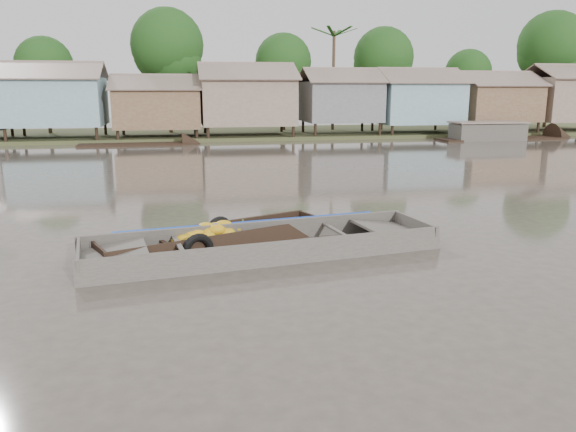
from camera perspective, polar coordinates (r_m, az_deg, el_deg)
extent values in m
plane|color=#463E36|center=(12.30, 0.31, -4.31)|extent=(120.00, 120.00, 0.00)
cube|color=#384723|center=(44.74, -7.88, 8.15)|extent=(120.00, 12.00, 0.50)
cube|color=#7EA3AE|center=(41.86, -22.50, 10.69)|extent=(6.20, 5.20, 3.20)
cube|color=brown|center=(40.49, -23.15, 13.50)|extent=(6.60, 3.02, 1.28)
cube|color=brown|center=(43.24, -22.36, 13.47)|extent=(6.60, 3.02, 1.28)
cube|color=brown|center=(41.09, -13.11, 10.60)|extent=(5.80, 4.60, 2.70)
cube|color=brown|center=(39.82, -13.31, 13.12)|extent=(6.20, 2.67, 1.14)
cube|color=brown|center=(42.30, -13.17, 13.10)|extent=(6.20, 2.67, 1.14)
cube|color=#826B59|center=(41.32, -4.20, 11.53)|extent=(6.50, 5.30, 3.30)
cube|color=brown|center=(39.90, -4.01, 14.50)|extent=(6.90, 3.08, 1.31)
cube|color=brown|center=(42.74, -4.48, 14.39)|extent=(6.90, 3.08, 1.31)
cube|color=slate|center=(42.70, 5.36, 11.49)|extent=(5.40, 4.70, 2.90)
cube|color=brown|center=(41.47, 5.92, 14.06)|extent=(5.80, 2.73, 1.17)
cube|color=brown|center=(43.91, 4.95, 14.01)|extent=(5.80, 2.73, 1.17)
cube|color=#7EA3AE|center=(44.72, 12.91, 11.16)|extent=(6.00, 5.00, 3.10)
cube|color=brown|center=(43.48, 13.77, 13.71)|extent=(6.40, 2.90, 1.24)
cube|color=brown|center=(45.96, 12.36, 13.72)|extent=(6.40, 2.90, 1.24)
cube|color=brown|center=(47.68, 20.22, 10.73)|extent=(5.70, 4.90, 2.80)
cube|color=brown|center=(46.53, 21.25, 12.90)|extent=(6.10, 2.85, 1.21)
cube|color=brown|center=(48.81, 19.59, 12.99)|extent=(6.10, 2.85, 1.21)
cube|color=#826B59|center=(51.29, 26.60, 10.55)|extent=(6.30, 5.10, 3.40)
cube|color=brown|center=(52.40, 25.93, 13.01)|extent=(6.70, 2.96, 1.26)
cylinder|color=#473323|center=(46.58, -23.21, 10.45)|extent=(0.28, 0.28, 4.90)
sphere|color=#193B12|center=(46.59, -23.52, 13.88)|extent=(4.20, 4.20, 4.20)
cylinder|color=#473323|center=(44.54, -11.95, 12.04)|extent=(0.28, 0.28, 6.30)
sphere|color=#193B12|center=(44.65, -12.18, 16.66)|extent=(5.40, 5.40, 5.40)
cylinder|color=#473323|center=(46.29, -0.46, 11.68)|extent=(0.28, 0.28, 5.25)
sphere|color=#193B12|center=(46.32, -0.47, 15.40)|extent=(4.50, 4.50, 4.50)
cylinder|color=#473323|center=(47.41, 9.52, 11.75)|extent=(0.28, 0.28, 5.60)
sphere|color=#193B12|center=(47.46, 9.67, 15.61)|extent=(4.80, 4.80, 4.80)
cylinder|color=#473323|center=(51.61, 17.63, 10.83)|extent=(0.28, 0.28, 4.55)
sphere|color=#193B12|center=(51.60, 17.84, 13.71)|extent=(3.90, 3.90, 3.90)
cylinder|color=#473323|center=(54.41, 24.86, 11.44)|extent=(0.28, 0.28, 6.65)
sphere|color=#193B12|center=(54.52, 25.25, 15.42)|extent=(5.70, 5.70, 5.70)
cylinder|color=#473323|center=(46.67, 4.62, 13.34)|extent=(0.24, 0.24, 8.00)
cube|color=black|center=(13.50, -7.18, -3.20)|extent=(5.49, 3.09, 0.08)
cube|color=black|center=(13.96, -8.29, -1.75)|extent=(5.26, 2.30, 0.52)
cube|color=black|center=(12.92, -6.03, -2.89)|extent=(5.26, 2.30, 0.52)
cube|color=black|center=(14.81, 2.40, -0.77)|extent=(0.52, 1.15, 0.49)
cube|color=black|center=(14.53, 0.86, -0.78)|extent=(1.29, 1.34, 0.19)
cube|color=black|center=(12.53, -18.60, -4.02)|extent=(0.52, 1.15, 0.49)
cube|color=black|center=(12.64, -16.52, -3.44)|extent=(1.29, 1.34, 0.19)
cube|color=black|center=(12.91, -12.47, -2.66)|extent=(0.54, 1.12, 0.05)
cube|color=black|center=(14.02, -2.38, -1.13)|extent=(0.54, 1.12, 0.05)
ellipsoid|color=gold|center=(13.32, -6.19, -1.68)|extent=(0.47, 0.40, 0.24)
ellipsoid|color=gold|center=(13.62, -4.13, -1.44)|extent=(0.49, 0.42, 0.26)
ellipsoid|color=gold|center=(13.57, -2.96, -1.90)|extent=(0.45, 0.38, 0.23)
ellipsoid|color=gold|center=(12.89, -9.47, -2.80)|extent=(0.53, 0.45, 0.27)
ellipsoid|color=gold|center=(13.23, -9.32, -1.70)|extent=(0.54, 0.46, 0.28)
ellipsoid|color=gold|center=(13.23, -7.92, -1.63)|extent=(0.50, 0.43, 0.26)
ellipsoid|color=gold|center=(13.30, -8.34, -1.19)|extent=(0.51, 0.44, 0.26)
ellipsoid|color=gold|center=(13.46, -7.29, -1.07)|extent=(0.41, 0.35, 0.21)
ellipsoid|color=gold|center=(13.02, -8.10, -2.09)|extent=(0.41, 0.35, 0.21)
ellipsoid|color=gold|center=(13.44, -5.18, -1.22)|extent=(0.42, 0.36, 0.22)
ellipsoid|color=gold|center=(13.18, -6.20, -2.31)|extent=(0.43, 0.37, 0.22)
ellipsoid|color=gold|center=(13.54, -8.84, -1.47)|extent=(0.42, 0.37, 0.22)
ellipsoid|color=gold|center=(13.41, -6.56, -1.02)|extent=(0.55, 0.47, 0.28)
ellipsoid|color=gold|center=(13.94, -5.36, -1.40)|extent=(0.47, 0.40, 0.24)
ellipsoid|color=gold|center=(13.56, -8.25, -1.60)|extent=(0.44, 0.37, 0.23)
ellipsoid|color=gold|center=(12.81, -10.06, -3.21)|extent=(0.43, 0.37, 0.22)
ellipsoid|color=gold|center=(13.49, -5.75, -1.26)|extent=(0.49, 0.42, 0.25)
ellipsoid|color=gold|center=(13.17, -11.05, -2.40)|extent=(0.49, 0.42, 0.25)
ellipsoid|color=gold|center=(12.91, -9.28, -2.84)|extent=(0.52, 0.45, 0.27)
ellipsoid|color=gold|center=(13.19, -9.83, -1.88)|extent=(0.46, 0.39, 0.24)
ellipsoid|color=gold|center=(13.48, -7.66, -1.38)|extent=(0.51, 0.44, 0.26)
ellipsoid|color=gold|center=(13.95, -4.66, -1.18)|extent=(0.52, 0.45, 0.27)
ellipsoid|color=gold|center=(13.50, -8.21, -1.50)|extent=(0.48, 0.41, 0.25)
ellipsoid|color=gold|center=(13.05, -10.44, -2.43)|extent=(0.54, 0.46, 0.28)
ellipsoid|color=gold|center=(13.20, -7.31, -1.40)|extent=(0.51, 0.44, 0.26)
ellipsoid|color=gold|center=(13.03, -10.75, -2.86)|extent=(0.42, 0.36, 0.21)
ellipsoid|color=gold|center=(13.82, -6.89, -1.44)|extent=(0.46, 0.40, 0.24)
ellipsoid|color=gold|center=(13.33, -6.76, -1.49)|extent=(0.48, 0.41, 0.25)
ellipsoid|color=gold|center=(12.98, -9.38, -2.48)|extent=(0.48, 0.41, 0.25)
cylinder|color=#3F6626|center=(13.16, -9.19, -1.39)|extent=(0.04, 0.04, 0.18)
cylinder|color=#3F6626|center=(13.45, -6.48, -0.99)|extent=(0.04, 0.04, 0.18)
cylinder|color=#3F6626|center=(13.68, -4.61, -0.72)|extent=(0.04, 0.04, 0.18)
torus|color=black|center=(14.20, -6.97, -1.39)|extent=(0.71, 0.43, 0.69)
torus|color=black|center=(12.52, -9.11, -3.41)|extent=(0.76, 0.45, 0.75)
cube|color=#433F38|center=(12.71, -2.51, -4.13)|extent=(7.95, 2.83, 0.08)
cube|color=#433F38|center=(13.52, -3.70, -1.88)|extent=(7.90, 1.36, 0.64)
cube|color=#433F38|center=(11.76, -1.17, -4.13)|extent=(7.90, 1.36, 0.64)
cube|color=#433F38|center=(14.22, 12.68, -1.43)|extent=(0.35, 1.93, 0.60)
cube|color=#433F38|center=(13.86, 10.32, -1.37)|extent=(1.59, 1.86, 0.25)
cube|color=#433F38|center=(12.15, -20.45, -4.41)|extent=(0.35, 1.93, 0.60)
cube|color=#433F38|center=(12.12, -17.27, -3.83)|extent=(1.59, 1.86, 0.25)
cube|color=#433F38|center=(12.22, -10.93, -3.09)|extent=(0.38, 1.86, 0.05)
cube|color=#433F38|center=(13.24, 5.21, -1.66)|extent=(0.38, 1.86, 0.05)
cube|color=#665E54|center=(12.70, -2.51, -3.91)|extent=(6.09, 2.40, 0.02)
cube|color=#113BAE|center=(13.52, -3.79, -0.82)|extent=(6.38, 1.06, 0.16)
torus|color=olive|center=(13.14, 6.61, -3.29)|extent=(0.44, 0.44, 0.06)
torus|color=olive|center=(13.13, 6.62, -3.11)|extent=(0.36, 0.36, 0.06)
cube|color=black|center=(37.67, -15.48, 6.85)|extent=(6.81, 1.67, 0.35)
cube|color=black|center=(43.23, 20.72, 7.21)|extent=(9.48, 2.65, 0.35)
cube|color=black|center=(42.38, 19.61, 8.02)|extent=(5.00, 2.00, 1.20)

